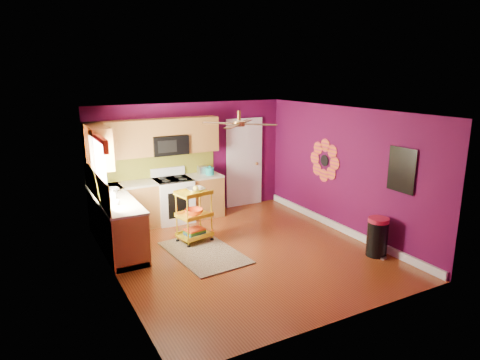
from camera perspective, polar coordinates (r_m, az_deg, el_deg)
ground at (r=7.79m, az=0.60°, el=-9.55°), size 5.00×5.00×0.00m
room_envelope at (r=7.30m, az=0.82°, el=2.31°), size 4.54×5.04×2.52m
lower_cabinets at (r=8.75m, az=-13.02°, el=-4.16°), size 2.81×2.31×0.94m
electric_range at (r=9.28m, az=-8.90°, el=-2.58°), size 0.76×0.66×1.13m
upper_cabinetry at (r=8.79m, az=-13.49°, el=5.07°), size 2.80×2.30×1.26m
left_window at (r=7.52m, az=-18.39°, el=2.75°), size 0.08×1.35×1.08m
panel_door at (r=10.16m, az=0.56°, el=2.21°), size 0.95×0.11×2.15m
right_wall_art at (r=8.36m, az=15.29°, el=2.02°), size 0.04×2.74×1.04m
ceiling_fan at (r=7.35m, az=-0.11°, el=7.60°), size 1.01×1.01×0.26m
shag_rug at (r=7.76m, az=-4.82°, el=-9.61°), size 1.20×1.81×0.02m
rolling_cart at (r=8.08m, az=-6.09°, el=-4.46°), size 0.68×0.56×1.09m
trash_can at (r=7.89m, az=17.83°, el=-7.24°), size 0.47×0.47×0.69m
teal_kettle at (r=9.41m, az=-4.05°, el=1.20°), size 0.18×0.18×0.21m
toaster at (r=9.51m, az=-4.99°, el=1.35°), size 0.22×0.15×0.18m
soap_bottle_a at (r=7.88m, az=-16.61°, el=-1.86°), size 0.09×0.09×0.19m
soap_bottle_b at (r=8.22m, az=-17.20°, el=-1.33°), size 0.13×0.13×0.17m
counter_dish at (r=8.44m, az=-16.70°, el=-1.27°), size 0.26×0.26×0.06m
counter_cup at (r=7.58m, az=-16.14°, el=-2.87°), size 0.11×0.11×0.09m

